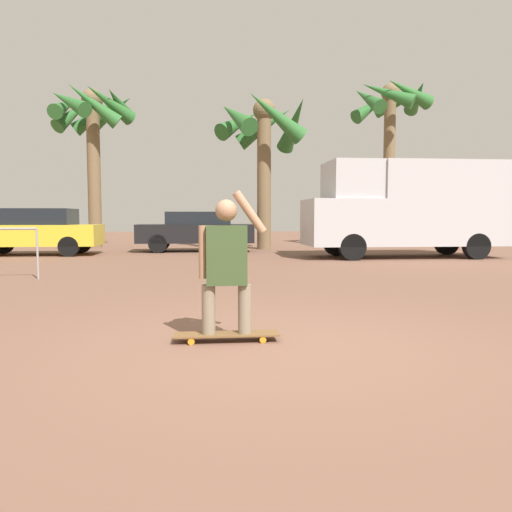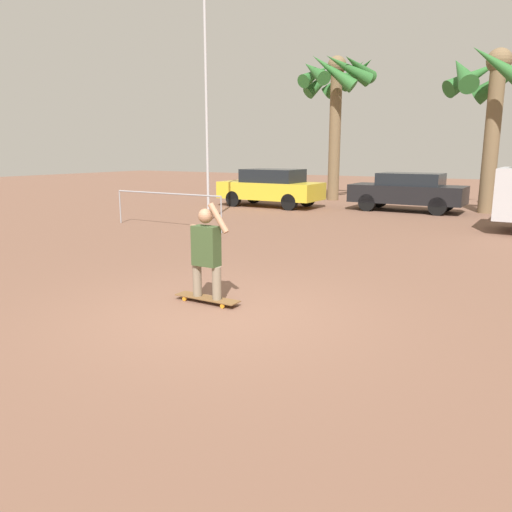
{
  "view_description": "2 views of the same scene",
  "coord_description": "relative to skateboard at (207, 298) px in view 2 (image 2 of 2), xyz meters",
  "views": [
    {
      "loc": [
        -0.67,
        -4.78,
        1.29
      ],
      "look_at": [
        -0.11,
        0.82,
        0.85
      ],
      "focal_mm": 35.0,
      "sensor_mm": 36.0,
      "label": 1
    },
    {
      "loc": [
        4.06,
        -5.64,
        2.31
      ],
      "look_at": [
        -0.13,
        1.25,
        0.61
      ],
      "focal_mm": 35.0,
      "sensor_mm": 36.0,
      "label": 2
    }
  ],
  "objects": [
    {
      "name": "ground_plane",
      "position": [
        0.46,
        -0.32,
        -0.07
      ],
      "size": [
        80.0,
        80.0,
        0.0
      ],
      "primitive_type": "plane",
      "color": "brown"
    },
    {
      "name": "skateboard",
      "position": [
        0.0,
        0.0,
        0.0
      ],
      "size": [
        1.09,
        0.26,
        0.08
      ],
      "color": "brown",
      "rests_on": "ground_plane"
    },
    {
      "name": "person_skateboarder",
      "position": [
        -0.0,
        0.0,
        0.79
      ],
      "size": [
        0.7,
        0.22,
        1.48
      ],
      "color": "gray",
      "rests_on": "skateboard"
    },
    {
      "name": "parked_car_black",
      "position": [
        -0.57,
        13.77,
        0.72
      ],
      "size": [
        4.3,
        1.71,
        1.49
      ],
      "color": "black",
      "rests_on": "ground_plane"
    },
    {
      "name": "parked_car_yellow",
      "position": [
        -5.97,
        12.5,
        0.75
      ],
      "size": [
        4.31,
        1.87,
        1.58
      ],
      "color": "black",
      "rests_on": "ground_plane"
    },
    {
      "name": "palm_tree_center_background",
      "position": [
        2.07,
        14.92,
        4.6
      ],
      "size": [
        3.87,
        3.89,
        6.1
      ],
      "color": "brown",
      "rests_on": "ground_plane"
    },
    {
      "name": "palm_tree_far_left",
      "position": [
        -4.85,
        16.57,
        5.28
      ],
      "size": [
        3.68,
        3.72,
        6.69
      ],
      "color": "brown",
      "rests_on": "ground_plane"
    },
    {
      "name": "flagpole",
      "position": [
        -5.5,
        7.51,
        4.4
      ],
      "size": [
        0.81,
        0.12,
        7.98
      ],
      "color": "#B7B7BC",
      "rests_on": "ground_plane"
    },
    {
      "name": "plaza_railing_segment",
      "position": [
        -5.71,
        5.62,
        0.83
      ],
      "size": [
        4.08,
        0.05,
        1.08
      ],
      "color": "#99999E",
      "rests_on": "ground_plane"
    }
  ]
}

